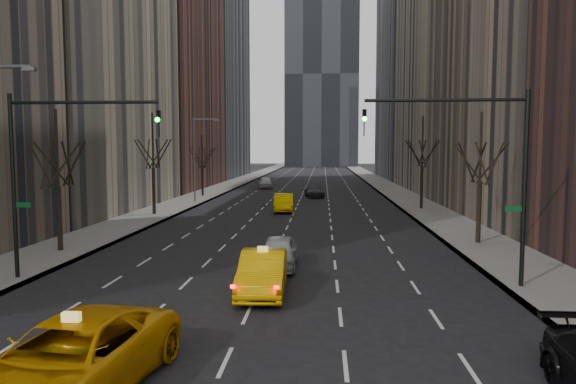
# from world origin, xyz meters

# --- Properties ---
(sidewalk_left) EXTENTS (4.50, 320.00, 0.15)m
(sidewalk_left) POSITION_xyz_m (-12.25, 70.00, 0.07)
(sidewalk_left) COLOR slate
(sidewalk_left) RESTS_ON ground
(sidewalk_right) EXTENTS (4.50, 320.00, 0.15)m
(sidewalk_right) POSITION_xyz_m (12.25, 70.00, 0.07)
(sidewalk_right) COLOR slate
(sidewalk_right) RESTS_ON ground
(bld_left_far) EXTENTS (14.00, 28.00, 44.00)m
(bld_left_far) POSITION_xyz_m (-21.50, 66.00, 22.00)
(bld_left_far) COLOR brown
(bld_left_far) RESTS_ON ground
(bld_left_deep) EXTENTS (14.00, 30.00, 60.00)m
(bld_left_deep) POSITION_xyz_m (-21.50, 96.00, 30.00)
(bld_left_deep) COLOR slate
(bld_left_deep) RESTS_ON ground
(bld_right_far) EXTENTS (14.00, 28.00, 50.00)m
(bld_right_far) POSITION_xyz_m (21.50, 64.00, 25.00)
(bld_right_far) COLOR #B6A98B
(bld_right_far) RESTS_ON ground
(bld_right_deep) EXTENTS (14.00, 30.00, 58.00)m
(bld_right_deep) POSITION_xyz_m (21.50, 95.00, 29.00)
(bld_right_deep) COLOR slate
(bld_right_deep) RESTS_ON ground
(tree_lw_b) EXTENTS (3.36, 3.50, 7.82)m
(tree_lw_b) POSITION_xyz_m (-12.00, 18.00, 3.72)
(tree_lw_b) COLOR black
(tree_lw_b) RESTS_ON ground
(tree_lw_c) EXTENTS (3.36, 3.50, 8.74)m
(tree_lw_c) POSITION_xyz_m (-12.00, 34.00, 4.04)
(tree_lw_c) COLOR black
(tree_lw_c) RESTS_ON ground
(tree_lw_d) EXTENTS (3.36, 3.50, 7.36)m
(tree_lw_d) POSITION_xyz_m (-12.00, 52.00, 3.56)
(tree_lw_d) COLOR black
(tree_lw_d) RESTS_ON ground
(tree_rw_b) EXTENTS (3.36, 3.50, 7.82)m
(tree_rw_b) POSITION_xyz_m (12.00, 22.00, 3.72)
(tree_rw_b) COLOR black
(tree_rw_b) RESTS_ON ground
(tree_rw_c) EXTENTS (3.36, 3.50, 8.74)m
(tree_rw_c) POSITION_xyz_m (12.00, 40.00, 4.04)
(tree_rw_c) COLOR black
(tree_rw_c) RESTS_ON ground
(traffic_mast_left) EXTENTS (6.69, 0.39, 8.00)m
(traffic_mast_left) POSITION_xyz_m (-9.11, 12.00, 5.49)
(traffic_mast_left) COLOR black
(traffic_mast_left) RESTS_ON ground
(traffic_mast_right) EXTENTS (6.69, 0.39, 8.00)m
(traffic_mast_right) POSITION_xyz_m (9.11, 12.00, 5.49)
(traffic_mast_right) COLOR black
(traffic_mast_right) RESTS_ON ground
(streetlight_far) EXTENTS (2.83, 0.22, 9.00)m
(streetlight_far) POSITION_xyz_m (-10.84, 45.00, 5.62)
(streetlight_far) COLOR slate
(streetlight_far) RESTS_ON ground
(taxi_suv) EXTENTS (3.82, 6.85, 1.81)m
(taxi_suv) POSITION_xyz_m (-3.17, 1.78, 0.90)
(taxi_suv) COLOR orange
(taxi_suv) RESTS_ON ground
(taxi_sedan) EXTENTS (1.95, 5.15, 1.68)m
(taxi_sedan) POSITION_xyz_m (0.24, 10.76, 0.84)
(taxi_sedan) COLOR #F9B305
(taxi_sedan) RESTS_ON ground
(silver_sedan_ahead) EXTENTS (1.85, 4.46, 1.51)m
(silver_sedan_ahead) POSITION_xyz_m (0.47, 15.29, 0.76)
(silver_sedan_ahead) COLOR #A8ACB0
(silver_sedan_ahead) RESTS_ON ground
(far_taxi) EXTENTS (2.03, 5.07, 1.64)m
(far_taxi) POSITION_xyz_m (-0.99, 37.80, 0.82)
(far_taxi) COLOR yellow
(far_taxi) RESTS_ON ground
(far_suv_grey) EXTENTS (2.70, 5.34, 1.49)m
(far_suv_grey) POSITION_xyz_m (1.57, 52.57, 0.74)
(far_suv_grey) COLOR #2E2E33
(far_suv_grey) RESTS_ON ground
(far_car_white) EXTENTS (2.67, 5.21, 1.70)m
(far_car_white) POSITION_xyz_m (-5.87, 65.96, 0.85)
(far_car_white) COLOR silver
(far_car_white) RESTS_ON ground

